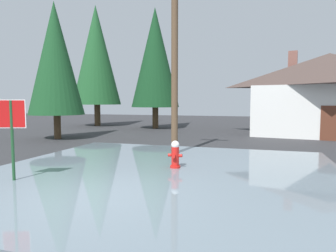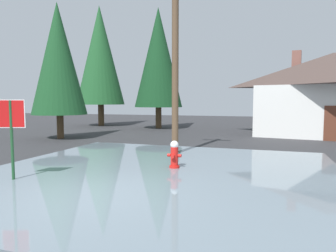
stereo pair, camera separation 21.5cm
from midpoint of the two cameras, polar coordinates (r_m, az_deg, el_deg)
ground_plane at (r=7.49m, az=-14.57°, el=-13.20°), size 80.00×80.00×0.10m
flood_puddle at (r=9.40m, az=-2.01°, el=-8.90°), size 11.05×10.68×0.04m
lane_stop_bar at (r=5.33m, az=-17.96°, el=-20.28°), size 4.41×0.57×0.01m
stop_sign_near at (r=9.28m, az=-28.40°, el=0.48°), size 0.75×0.28×2.29m
fire_hydrant at (r=9.87m, az=0.76°, el=-5.61°), size 0.48×0.41×0.95m
utility_pole at (r=12.57m, az=0.77°, el=12.49°), size 1.60×0.28×7.52m
house at (r=21.94m, az=28.11°, el=5.57°), size 10.36×7.29×5.76m
pine_tree_tall_left at (r=28.58m, az=-13.82°, el=13.02°), size 4.37×4.37×10.92m
pine_tree_mid_left at (r=25.03m, az=-2.73°, el=12.93°), size 3.95×3.95×9.88m
pine_tree_short_left at (r=19.22m, az=-21.12°, el=11.96°), size 3.24×3.24×8.09m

